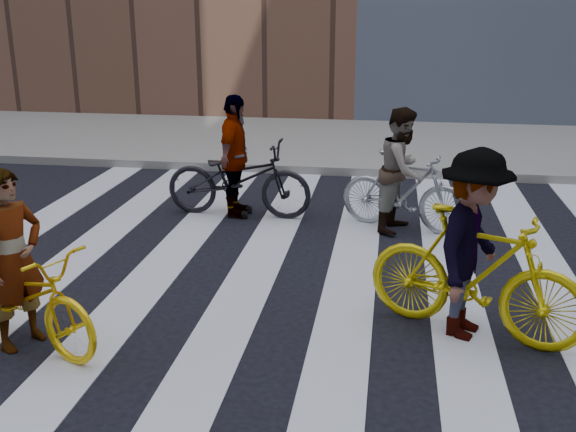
% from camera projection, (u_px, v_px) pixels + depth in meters
% --- Properties ---
extents(ground, '(100.00, 100.00, 0.00)m').
position_uv_depth(ground, '(296.00, 292.00, 7.14)').
color(ground, black).
rests_on(ground, ground).
extents(sidewalk_far, '(100.00, 5.00, 0.15)m').
position_uv_depth(sidewalk_far, '(346.00, 143.00, 14.17)').
color(sidewalk_far, gray).
rests_on(sidewalk_far, ground).
extents(zebra_crosswalk, '(8.25, 10.00, 0.01)m').
position_uv_depth(zebra_crosswalk, '(296.00, 291.00, 7.13)').
color(zebra_crosswalk, silver).
rests_on(zebra_crosswalk, ground).
extents(bike_yellow_left, '(1.92, 1.32, 0.96)m').
position_uv_depth(bike_yellow_left, '(24.00, 295.00, 5.92)').
color(bike_yellow_left, yellow).
rests_on(bike_yellow_left, ground).
extents(bike_silver_mid, '(1.83, 1.06, 1.06)m').
position_uv_depth(bike_silver_mid, '(405.00, 191.00, 8.93)').
color(bike_silver_mid, '#A1A6AB').
rests_on(bike_silver_mid, ground).
extents(bike_yellow_right, '(2.07, 1.29, 1.20)m').
position_uv_depth(bike_yellow_right, '(475.00, 274.00, 6.05)').
color(bike_yellow_right, '#DCC10C').
rests_on(bike_yellow_right, ground).
extents(bike_dark_rear, '(2.11, 0.81, 1.09)m').
position_uv_depth(bike_dark_rear, '(239.00, 179.00, 9.50)').
color(bike_dark_rear, black).
rests_on(bike_dark_rear, ground).
extents(rider_left, '(0.60, 0.70, 1.63)m').
position_uv_depth(rider_left, '(14.00, 259.00, 5.82)').
color(rider_left, slate).
rests_on(rider_left, ground).
extents(rider_mid, '(0.86, 0.96, 1.65)m').
position_uv_depth(rider_mid, '(402.00, 170.00, 8.85)').
color(rider_mid, slate).
rests_on(rider_mid, ground).
extents(rider_right, '(1.03, 1.29, 1.75)m').
position_uv_depth(rider_right, '(472.00, 245.00, 5.98)').
color(rider_right, slate).
rests_on(rider_right, ground).
extents(rider_rear, '(0.46, 1.03, 1.73)m').
position_uv_depth(rider_rear, '(235.00, 157.00, 9.41)').
color(rider_rear, slate).
rests_on(rider_rear, ground).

